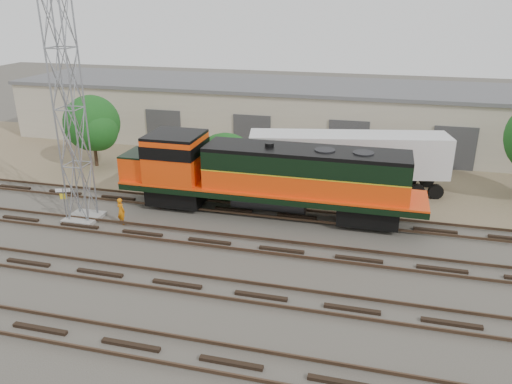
% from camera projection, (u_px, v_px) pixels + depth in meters
% --- Properties ---
extents(ground, '(140.00, 140.00, 0.00)m').
position_uv_depth(ground, '(275.00, 265.00, 24.87)').
color(ground, '#47423A').
rests_on(ground, ground).
extents(dirt_strip, '(80.00, 16.00, 0.02)m').
position_uv_depth(dirt_strip, '(317.00, 171.00, 38.40)').
color(dirt_strip, '#726047').
rests_on(dirt_strip, ground).
extents(tracks, '(80.00, 20.40, 0.28)m').
position_uv_depth(tracks, '(261.00, 296.00, 22.13)').
color(tracks, black).
rests_on(tracks, ground).
extents(warehouse, '(58.40, 10.40, 5.30)m').
position_uv_depth(warehouse, '(331.00, 115.00, 44.63)').
color(warehouse, '#BDB49D').
rests_on(warehouse, ground).
extents(locomotive, '(18.47, 3.24, 4.44)m').
position_uv_depth(locomotive, '(264.00, 175.00, 29.85)').
color(locomotive, black).
rests_on(locomotive, tracks).
extents(signal_tower, '(1.96, 1.96, 13.24)m').
position_uv_depth(signal_tower, '(70.00, 113.00, 27.71)').
color(signal_tower, gray).
rests_on(signal_tower, ground).
extents(sign_post, '(0.82, 0.28, 2.08)m').
position_uv_depth(sign_post, '(64.00, 198.00, 29.31)').
color(sign_post, gray).
rests_on(sign_post, ground).
extents(worker, '(0.70, 0.60, 1.62)m').
position_uv_depth(worker, '(121.00, 211.00, 29.13)').
color(worker, orange).
rests_on(worker, ground).
extents(semi_trailer, '(13.40, 5.21, 4.04)m').
position_uv_depth(semi_trailer, '(352.00, 156.00, 33.44)').
color(semi_trailer, silver).
rests_on(semi_trailer, ground).
extents(tree_west, '(4.49, 4.28, 5.60)m').
position_uv_depth(tree_west, '(93.00, 125.00, 38.19)').
color(tree_west, '#382619').
rests_on(tree_west, ground).
extents(tree_mid, '(4.67, 4.45, 4.45)m').
position_uv_depth(tree_mid, '(228.00, 169.00, 33.10)').
color(tree_mid, '#382619').
rests_on(tree_mid, ground).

